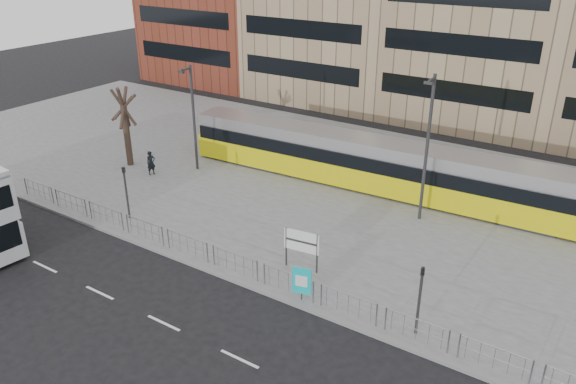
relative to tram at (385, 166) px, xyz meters
The scene contains 14 objects.
ground 13.87m from the tram, 107.87° to the right, with size 120.00×120.00×0.00m, color black.
plaza 4.67m from the tram, 165.52° to the right, with size 64.00×24.00×0.15m, color slate.
kerb 13.81m from the tram, 107.94° to the right, with size 64.00×0.25×0.17m, color gray.
pedestrian_barrier 12.81m from the tram, 100.01° to the right, with size 32.07×0.07×1.10m.
road_markings 17.48m from the tram, 100.67° to the right, with size 62.00×0.12×0.01m, color white.
tram is the anchor object (origin of this frame).
station_sign 10.60m from the tram, 87.18° to the right, with size 1.78×0.29×2.05m.
ad_panel 12.84m from the tram, 81.73° to the right, with size 0.86×0.27×1.62m.
pedestrian 15.32m from the tram, 156.40° to the right, with size 0.60×0.39×1.63m, color black.
traffic_light_west 15.46m from the tram, 132.72° to the right, with size 0.22×0.24×3.10m.
traffic_light_east 13.95m from the tram, 60.29° to the right, with size 0.21×0.24×3.10m.
lamp_post_west 12.93m from the tram, 162.79° to the right, with size 0.45×1.04×7.11m.
lamp_post_east 5.09m from the tram, 36.78° to the right, with size 0.45×1.04×8.24m.
bare_tree 17.99m from the tram, 161.06° to the right, with size 4.78×4.78×7.88m.
Camera 1 is at (16.74, -17.09, 14.84)m, focal length 35.00 mm.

